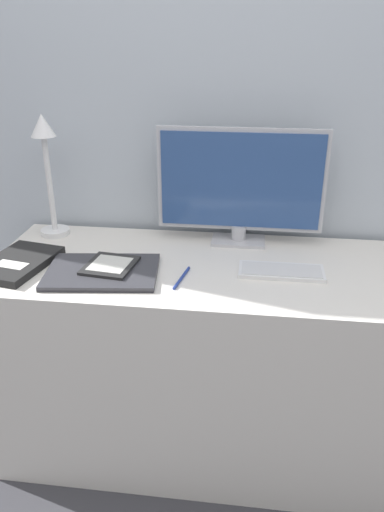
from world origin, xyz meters
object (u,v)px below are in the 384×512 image
object	(u,v)px
desk_lamp	(47,162)
notebook	(18,263)
monitor	(241,185)
ereader	(110,265)
keyboard	(281,271)
laptop	(102,272)
pen	(182,278)

from	to	relation	value
desk_lamp	notebook	xyz separation A→B (m)	(-0.02, -0.28, -0.26)
monitor	ereader	bearing A→B (deg)	-143.49
ereader	notebook	bearing A→B (deg)	-179.53
keyboard	laptop	world-z (taller)	laptop
laptop	ereader	xyz separation A→B (m)	(0.02, 0.02, 0.01)
ereader	notebook	xyz separation A→B (m)	(-0.30, -0.00, -0.01)
keyboard	notebook	distance (m)	0.83
keyboard	desk_lamp	xyz separation A→B (m)	(-0.81, 0.22, 0.26)
monitor	pen	bearing A→B (deg)	-116.95
notebook	pen	bearing A→B (deg)	-2.34
monitor	pen	size ratio (longest dim) A/B	3.93
laptop	ereader	size ratio (longest dim) A/B	2.04
laptop	pen	distance (m)	0.25
desk_lamp	notebook	size ratio (longest dim) A/B	1.43
laptop	desk_lamp	size ratio (longest dim) A/B	0.84
ereader	desk_lamp	bearing A→B (deg)	136.12
pen	notebook	bearing A→B (deg)	177.66
ereader	desk_lamp	xyz separation A→B (m)	(-0.28, 0.27, 0.25)
keyboard	desk_lamp	world-z (taller)	desk_lamp
ereader	pen	xyz separation A→B (m)	(0.23, -0.02, -0.02)
notebook	pen	size ratio (longest dim) A/B	2.09
keyboard	notebook	size ratio (longest dim) A/B	0.87
keyboard	pen	world-z (taller)	keyboard
keyboard	ereader	bearing A→B (deg)	-174.09
desk_lamp	notebook	world-z (taller)	desk_lamp
monitor	keyboard	bearing A→B (deg)	-58.27
notebook	pen	distance (m)	0.53
keyboard	notebook	xyz separation A→B (m)	(-0.83, -0.06, 0.01)
keyboard	notebook	world-z (taller)	notebook
keyboard	laptop	distance (m)	0.55
laptop	pen	world-z (taller)	laptop
monitor	notebook	size ratio (longest dim) A/B	1.88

